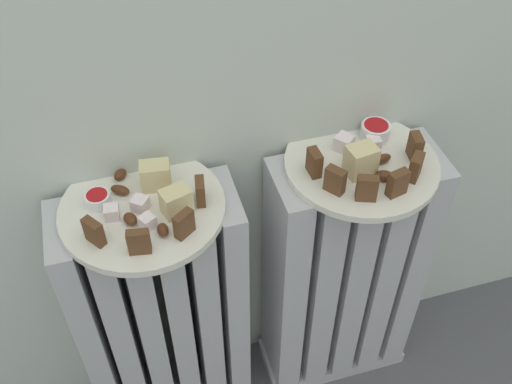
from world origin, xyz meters
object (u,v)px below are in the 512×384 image
Objects in this scene: plate_right at (361,164)px; jam_bowl_left at (98,199)px; radiator_left at (164,321)px; jam_bowl_right at (375,130)px; fork at (359,163)px; radiator_right at (342,278)px; plate_left at (142,209)px.

plate_right is 6.61× the size of jam_bowl_left.
radiator_left is at bearing 180.00° from plate_right.
jam_bowl_right reaches higher than fork.
fork reaches higher than plate_right.
fork reaches higher than radiator_right.
jam_bowl_left is (-0.06, 0.02, 0.31)m from radiator_left.
plate_left is at bearing -18.93° from jam_bowl_left.
radiator_right is at bearing -131.39° from jam_bowl_right.
radiator_left is 0.32m from jam_bowl_left.
fork is (-0.01, -0.00, 0.01)m from plate_right.
jam_bowl_left is at bearing 161.07° from radiator_left.
plate_right is (0.34, 0.00, 0.00)m from plate_left.
plate_left is 5.10× the size of jam_bowl_right.
plate_left reaches higher than radiator_right.
jam_bowl_right reaches higher than radiator_left.
radiator_right is 0.51m from jam_bowl_left.
fork is (-0.05, -0.05, -0.01)m from jam_bowl_right.
fork is at bearing -0.68° from radiator_left.
plate_right is 0.40m from jam_bowl_left.
plate_right is at bearing -0.00° from radiator_left.
radiator_right is 12.00× the size of jam_bowl_right.
radiator_left is 2.35× the size of plate_left.
jam_bowl_left is 0.40m from fork.
radiator_left is 0.34m from radiator_right.
fork is (0.34, -0.00, 0.30)m from radiator_left.
plate_left is 0.34m from fork.
jam_bowl_left is at bearing 161.07° from plate_left.
plate_left is at bearing -172.87° from jam_bowl_right.
plate_right is 0.01m from fork.
jam_bowl_right is at bearing 3.61° from jam_bowl_left.
plate_left is at bearing 179.32° from fork.
plate_left is (0.00, -0.00, 0.30)m from radiator_left.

